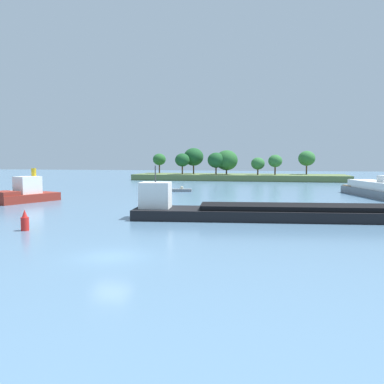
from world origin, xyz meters
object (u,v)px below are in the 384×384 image
at_px(fishing_skiff, 12,195).
at_px(tugboat, 25,194).
at_px(cargo_barge, 304,212).
at_px(white_riverboat, 379,190).
at_px(channel_buoy_red, 25,222).
at_px(small_motorboat, 180,190).

bearing_deg(fishing_skiff, tugboat, -43.66).
height_order(cargo_barge, tugboat, cargo_barge).
relative_size(cargo_barge, white_riverboat, 1.86).
height_order(cargo_barge, fishing_skiff, cargo_barge).
xyz_separation_m(tugboat, channel_buoy_red, (14.77, -21.20, -0.47)).
distance_m(tugboat, channel_buoy_red, 25.84).
relative_size(white_riverboat, channel_buoy_red, 10.82).
relative_size(tugboat, channel_buoy_red, 5.42).
xyz_separation_m(cargo_barge, small_motorboat, (-21.74, 33.33, -0.58)).
relative_size(cargo_barge, fishing_skiff, 6.61).
bearing_deg(cargo_barge, fishing_skiff, 160.56).
bearing_deg(white_riverboat, fishing_skiff, -168.35).
distance_m(cargo_barge, small_motorboat, 39.80).
height_order(tugboat, white_riverboat, white_riverboat).
bearing_deg(white_riverboat, channel_buoy_red, -133.46).
distance_m(tugboat, white_riverboat, 57.21).
height_order(tugboat, small_motorboat, tugboat).
height_order(fishing_skiff, white_riverboat, white_riverboat).
bearing_deg(cargo_barge, white_riverboat, 64.40).
height_order(tugboat, channel_buoy_red, tugboat).
relative_size(small_motorboat, white_riverboat, 0.24).
xyz_separation_m(white_riverboat, channel_buoy_red, (-38.89, -41.04, -0.43)).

